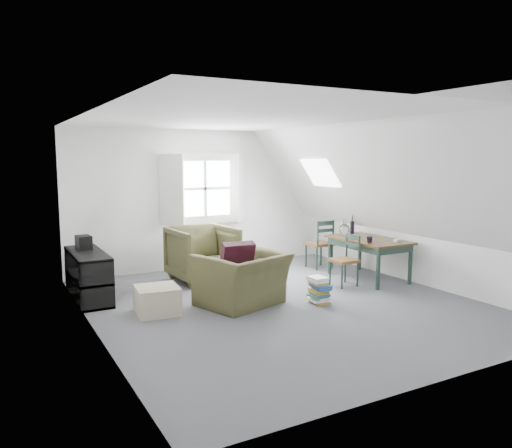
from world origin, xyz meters
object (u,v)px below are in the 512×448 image
armchair_far (203,280)px  ottoman (157,300)px  armchair_near (242,305)px  dining_table (369,244)px  magazine_stack (319,290)px  dining_chair_far (320,243)px  media_shelf (89,278)px  dining_chair_near (346,259)px

armchair_far → ottoman: armchair_far is taller
armchair_near → armchair_far: size_ratio=1.10×
dining_table → magazine_stack: bearing=-154.4°
armchair_far → ottoman: size_ratio=1.87×
armchair_near → dining_chair_far: (2.29, 1.36, 0.46)m
armchair_near → media_shelf: (-1.80, 1.26, 0.31)m
ottoman → media_shelf: bearing=121.2°
dining_table → media_shelf: size_ratio=1.02×
armchair_near → ottoman: size_ratio=2.06×
dining_chair_far → magazine_stack: (-1.32, -1.80, -0.28)m
dining_table → dining_chair_near: dining_chair_near is taller
media_shelf → magazine_stack: size_ratio=3.63×
armchair_far → ottoman: bearing=-135.7°
armchair_far → dining_chair_far: size_ratio=1.11×
armchair_far → magazine_stack: size_ratio=2.70×
ottoman → magazine_stack: size_ratio=1.45×
magazine_stack → dining_table: bearing=26.0°
armchair_far → dining_table: (2.46, -1.21, 0.59)m
dining_table → dining_chair_far: (-0.21, 1.05, -0.12)m
dining_table → ottoman: bearing=-178.4°
armchair_far → dining_chair_far: 2.30m
armchair_near → dining_chair_far: size_ratio=1.23×
dining_chair_far → magazine_stack: bearing=67.8°
dining_table → dining_chair_far: bearing=101.1°
dining_chair_near → magazine_stack: dining_chair_near is taller
media_shelf → dining_table: bearing=-15.7°
armchair_near → ottoman: (-1.14, 0.19, 0.18)m
dining_chair_near → media_shelf: 3.87m
armchair_near → media_shelf: size_ratio=0.82×
armchair_near → dining_table: size_ratio=0.81×
armchair_near → dining_chair_near: (1.91, 0.16, 0.42)m
dining_chair_far → media_shelf: bearing=15.5°
ottoman → dining_table: dining_table is taller
ottoman → dining_chair_near: bearing=-0.6°
dining_chair_near → armchair_far: bearing=-116.8°
ottoman → dining_table: (3.65, 0.12, 0.41)m
dining_chair_near → dining_table: bearing=114.1°
ottoman → magazine_stack: bearing=-16.5°
ottoman → dining_table: 3.68m
ottoman → media_shelf: size_ratio=0.40×
armchair_far → dining_table: size_ratio=0.73×
armchair_far → dining_chair_near: (1.86, -1.37, 0.42)m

